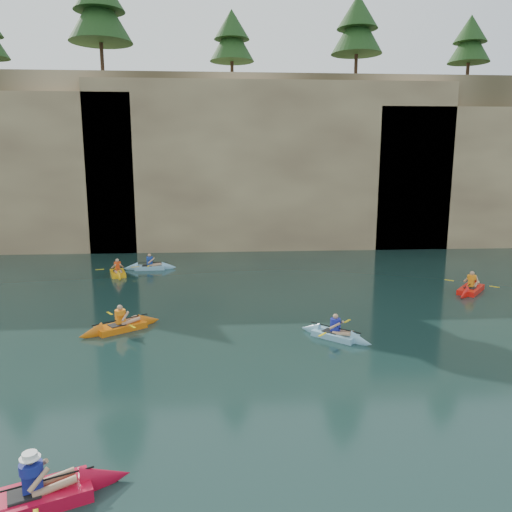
{
  "coord_description": "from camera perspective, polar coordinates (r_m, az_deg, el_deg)",
  "views": [
    {
      "loc": [
        -1.51,
        -11.25,
        6.19
      ],
      "look_at": [
        -0.35,
        4.8,
        3.0
      ],
      "focal_mm": 35.0,
      "sensor_mm": 36.0,
      "label": 1
    }
  ],
  "objects": [
    {
      "name": "sea_cave_east",
      "position": [
        35.35,
        14.94,
        4.45
      ],
      "size": [
        5.0,
        1.0,
        4.5
      ],
      "primitive_type": "cube",
      "color": "black",
      "rests_on": "ground"
    },
    {
      "name": "sea_cave_center",
      "position": [
        33.6,
        -8.36,
        3.25
      ],
      "size": [
        3.5,
        1.0,
        3.2
      ],
      "primitive_type": "cube",
      "color": "black",
      "rests_on": "ground"
    },
    {
      "name": "cliff",
      "position": [
        41.27,
        -2.07,
        10.95
      ],
      "size": [
        70.0,
        16.0,
        12.0
      ],
      "primitive_type": "cube",
      "color": "tan",
      "rests_on": "ground"
    },
    {
      "name": "kayaker_yellow",
      "position": [
        27.6,
        -15.51,
        -1.86
      ],
      "size": [
        2.17,
        2.84,
        1.13
      ],
      "rotation": [
        0.0,
        0.0,
        -1.28
      ],
      "color": "yellow",
      "rests_on": "ground"
    },
    {
      "name": "main_kayaker",
      "position": [
        10.77,
        -24.07,
        -23.83
      ],
      "size": [
        3.51,
        2.2,
        1.29
      ],
      "rotation": [
        0.0,
        0.0,
        0.41
      ],
      "color": "red",
      "rests_on": "ground"
    },
    {
      "name": "cliff_pines",
      "position": [
        37.56,
        -1.88,
        26.22
      ],
      "size": [
        56.0,
        6.0,
        7.83
      ],
      "primitive_type": null,
      "color": "black",
      "rests_on": "cliff"
    },
    {
      "name": "kayaker_ltblue_near",
      "position": [
        17.79,
        9.02,
        -8.83
      ],
      "size": [
        2.49,
        2.34,
        1.09
      ],
      "rotation": [
        0.0,
        0.0,
        -0.73
      ],
      "color": "#7BB2CE",
      "rests_on": "ground"
    },
    {
      "name": "kayaker_red_far",
      "position": [
        25.41,
        23.34,
        -3.46
      ],
      "size": [
        2.78,
        3.02,
        1.24
      ],
      "rotation": [
        0.0,
        0.0,
        0.85
      ],
      "color": "red",
      "rests_on": "ground"
    },
    {
      "name": "kayaker_ltblue_mid",
      "position": [
        28.64,
        -12.02,
        -1.23
      ],
      "size": [
        2.96,
        2.22,
        1.12
      ],
      "rotation": [
        0.0,
        0.0,
        0.05
      ],
      "color": "#80B6D6",
      "rests_on": "ground"
    },
    {
      "name": "kayaker_orange",
      "position": [
        18.97,
        -15.19,
        -7.77
      ],
      "size": [
        2.96,
        2.38,
        1.19
      ],
      "rotation": [
        0.0,
        0.0,
        0.61
      ],
      "color": "orange",
      "rests_on": "ground"
    },
    {
      "name": "cliff_slab_center",
      "position": [
        34.03,
        1.82,
        10.39
      ],
      "size": [
        24.0,
        2.4,
        11.4
      ],
      "primitive_type": "cube",
      "color": "tan",
      "rests_on": "ground"
    },
    {
      "name": "ground",
      "position": [
        12.93,
        3.22,
        -17.42
      ],
      "size": [
        160.0,
        160.0,
        0.0
      ],
      "primitive_type": "plane",
      "color": "black",
      "rests_on": "ground"
    }
  ]
}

